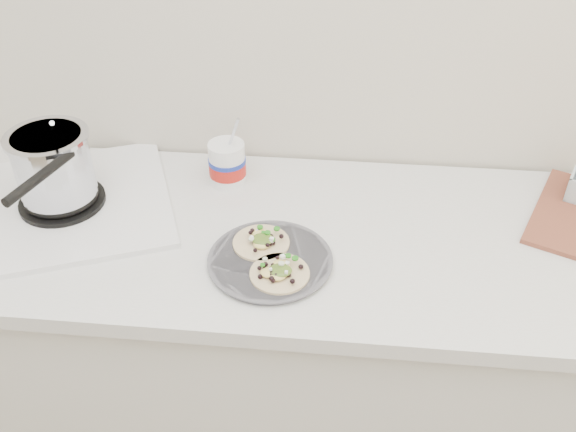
{
  "coord_description": "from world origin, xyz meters",
  "views": [
    {
      "loc": [
        0.2,
        0.23,
        1.85
      ],
      "look_at": [
        0.08,
        1.4,
        0.96
      ],
      "focal_mm": 40.0,
      "sensor_mm": 36.0,
      "label": 1
    }
  ],
  "objects": [
    {
      "name": "stove",
      "position": [
        -0.48,
        1.45,
        0.98
      ],
      "size": [
        0.65,
        0.63,
        0.25
      ],
      "rotation": [
        0.0,
        0.0,
        0.38
      ],
      "color": "silver",
      "rests_on": "counter"
    },
    {
      "name": "taco_plate",
      "position": [
        0.05,
        1.3,
        0.92
      ],
      "size": [
        0.28,
        0.28,
        0.04
      ],
      "rotation": [
        0.0,
        0.0,
        0.23
      ],
      "color": "#545359",
      "rests_on": "counter"
    },
    {
      "name": "tub",
      "position": [
        -0.09,
        1.61,
        0.97
      ],
      "size": [
        0.1,
        0.1,
        0.22
      ],
      "rotation": [
        0.0,
        0.0,
        0.12
      ],
      "color": "white",
      "rests_on": "counter"
    },
    {
      "name": "counter",
      "position": [
        0.0,
        1.43,
        0.45
      ],
      "size": [
        2.44,
        0.66,
        0.9
      ],
      "color": "silver",
      "rests_on": "ground"
    }
  ]
}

